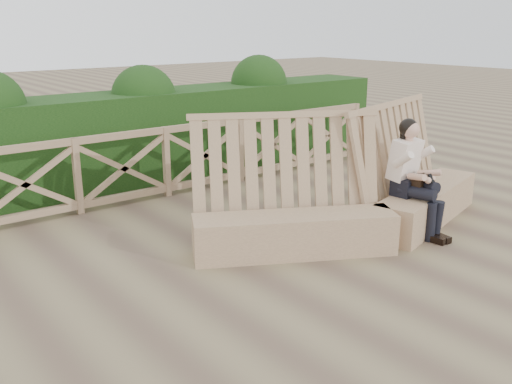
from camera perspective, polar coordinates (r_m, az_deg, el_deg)
ground at (r=6.05m, az=1.83°, el=-9.18°), size 60.00×60.00×0.00m
bench at (r=7.38m, az=10.57°, el=-1.21°), size 4.56×1.81×1.62m
woman at (r=7.52m, az=15.42°, el=1.86°), size 0.44×0.90×1.48m
guardrail at (r=8.68m, az=-13.08°, el=2.31°), size 10.10×0.09×1.10m
hedge at (r=9.72m, az=-16.20°, el=4.76°), size 12.00×1.20×1.50m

